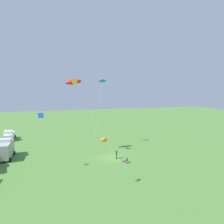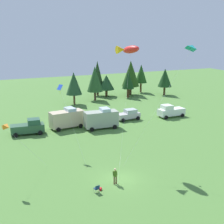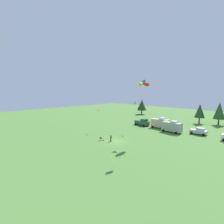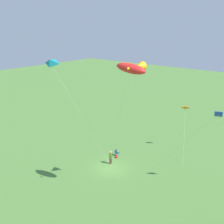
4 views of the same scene
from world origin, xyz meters
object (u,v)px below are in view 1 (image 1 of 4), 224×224
at_px(kite_large_fish, 74,82).
at_px(kite_delta_teal, 102,80).
at_px(kite_delta_orange, 105,140).
at_px(truck_white_pickup, 9,135).
at_px(kite_diamond_blue, 43,118).
at_px(folding_chair, 127,160).
at_px(van_motorhome_grey, 5,149).
at_px(person_kite_flyer, 116,153).
at_px(backpack_on_grass, 123,161).

height_order(kite_large_fish, kite_delta_teal, kite_delta_teal).
relative_size(kite_large_fish, kite_delta_orange, 2.16).
xyz_separation_m(truck_white_pickup, kite_delta_teal, (-11.13, -19.74, 12.61)).
height_order(kite_diamond_blue, kite_delta_teal, kite_delta_teal).
xyz_separation_m(folding_chair, van_motorhome_grey, (8.14, 19.56, 1.16)).
distance_m(folding_chair, kite_delta_teal, 17.47).
xyz_separation_m(folding_chair, kite_delta_orange, (-7.78, 5.69, 5.65)).
distance_m(truck_white_pickup, kite_large_fish, 23.86).
relative_size(folding_chair, kite_large_fish, 0.06).
height_order(person_kite_flyer, kite_delta_orange, kite_delta_orange).
distance_m(truck_white_pickup, kite_delta_teal, 25.93).
height_order(van_motorhome_grey, truck_white_pickup, van_motorhome_grey).
bearing_deg(folding_chair, kite_delta_teal, -93.54).
relative_size(folding_chair, backpack_on_grass, 2.56).
relative_size(kite_large_fish, kite_diamond_blue, 1.60).
relative_size(kite_delta_orange, kite_delta_teal, 0.46).
bearing_deg(truck_white_pickup, person_kite_flyer, 44.00).
bearing_deg(kite_delta_teal, kite_large_fish, 124.70).
bearing_deg(van_motorhome_grey, backpack_on_grass, -109.12).
height_order(person_kite_flyer, kite_delta_teal, kite_delta_teal).
bearing_deg(truck_white_pickup, kite_diamond_blue, 18.95).
height_order(folding_chair, van_motorhome_grey, van_motorhome_grey).
height_order(kite_diamond_blue, kite_delta_orange, kite_diamond_blue).
xyz_separation_m(kite_diamond_blue, kite_delta_teal, (11.36, -11.60, 5.66)).
relative_size(person_kite_flyer, truck_white_pickup, 0.35).
bearing_deg(kite_diamond_blue, kite_delta_teal, -45.60).
height_order(backpack_on_grass, kite_delta_teal, kite_delta_teal).
bearing_deg(kite_delta_orange, truck_white_pickup, 26.88).
bearing_deg(truck_white_pickup, backpack_on_grass, 42.29).
relative_size(truck_white_pickup, kite_diamond_blue, 0.58).
bearing_deg(person_kite_flyer, kite_diamond_blue, 13.55).
height_order(truck_white_pickup, kite_large_fish, kite_large_fish).
xyz_separation_m(van_motorhome_grey, kite_large_fish, (-1.15, -11.99, 11.66)).
height_order(person_kite_flyer, folding_chair, person_kite_flyer).
height_order(person_kite_flyer, backpack_on_grass, person_kite_flyer).
xyz_separation_m(person_kite_flyer, kite_large_fish, (4.59, 6.58, 12.28)).
distance_m(kite_large_fish, kite_diamond_blue, 10.24).
bearing_deg(kite_delta_orange, van_motorhome_grey, 41.07).
bearing_deg(van_motorhome_grey, kite_delta_orange, -136.36).
bearing_deg(person_kite_flyer, truck_white_pickup, -43.00).
distance_m(kite_delta_orange, kite_delta_teal, 21.04).
xyz_separation_m(person_kite_flyer, folding_chair, (-2.40, -0.98, -0.53)).
bearing_deg(folding_chair, kite_large_fish, -52.68).
relative_size(person_kite_flyer, van_motorhome_grey, 0.32).
bearing_deg(person_kite_flyer, folding_chair, 114.40).
bearing_deg(kite_large_fish, backpack_on_grass, -132.01).
distance_m(van_motorhome_grey, kite_diamond_blue, 12.34).
bearing_deg(person_kite_flyer, kite_large_fish, -32.84).
distance_m(kite_diamond_blue, kite_delta_orange, 10.75).
xyz_separation_m(folding_chair, kite_delta_teal, (11.34, 1.28, 13.23)).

